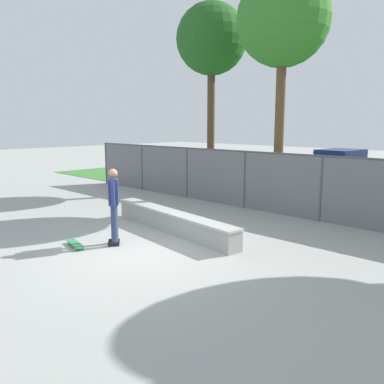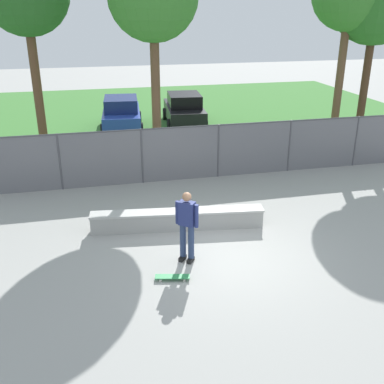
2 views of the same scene
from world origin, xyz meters
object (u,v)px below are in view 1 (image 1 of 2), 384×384
(concrete_ledge, at_px, (172,221))
(tree_near_left, at_px, (212,41))
(tree_near_right, at_px, (283,21))
(car_blue, at_px, (341,167))
(skateboarder, at_px, (114,203))
(skateboard, at_px, (75,244))

(concrete_ledge, height_order, tree_near_left, tree_near_left)
(concrete_ledge, height_order, tree_near_right, tree_near_right)
(concrete_ledge, xyz_separation_m, car_blue, (-0.56, 11.49, 0.56))
(concrete_ledge, bearing_deg, tree_near_right, 87.53)
(skateboarder, height_order, skateboard, skateboarder)
(skateboarder, bearing_deg, car_blue, 91.90)
(car_blue, bearing_deg, skateboarder, -88.10)
(skateboard, height_order, car_blue, car_blue)
(skateboarder, relative_size, tree_near_left, 0.23)
(car_blue, bearing_deg, tree_near_left, -120.69)
(car_blue, bearing_deg, skateboard, -90.30)
(tree_near_right, bearing_deg, concrete_ledge, -92.47)
(car_blue, bearing_deg, tree_near_right, -83.52)
(skateboarder, xyz_separation_m, car_blue, (-0.44, 13.24, -0.17))
(skateboard, xyz_separation_m, tree_near_left, (-3.26, 8.40, 6.16))
(tree_near_left, xyz_separation_m, tree_near_right, (4.09, -1.13, -0.12))
(car_blue, bearing_deg, concrete_ledge, -87.21)
(skateboard, relative_size, tree_near_left, 0.11)
(skateboard, xyz_separation_m, tree_near_right, (0.84, 7.27, 6.04))
(concrete_ledge, relative_size, skateboarder, 2.68)
(tree_near_right, relative_size, car_blue, 1.77)
(skateboard, relative_size, tree_near_right, 0.11)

